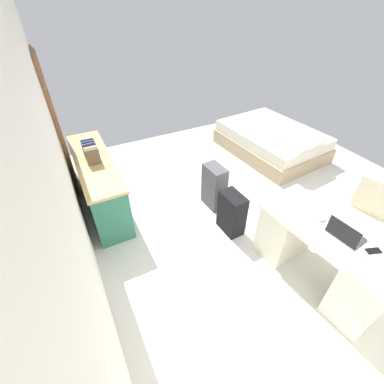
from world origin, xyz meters
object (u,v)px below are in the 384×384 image
at_px(figurine_small, 87,145).
at_px(office_chair, 361,223).
at_px(desk, 322,254).
at_px(laptop, 345,234).
at_px(cell_phone_near_laptop, 373,251).
at_px(credenza, 99,183).
at_px(computer_mouse, 323,219).
at_px(suitcase_spare_grey, 214,187).
at_px(bed, 271,141).
at_px(suitcase_black, 232,213).

bearing_deg(figurine_small, office_chair, -134.93).
distance_m(desk, laptop, 0.42).
height_order(laptop, cell_phone_near_laptop, laptop).
relative_size(office_chair, laptop, 2.84).
distance_m(office_chair, credenza, 3.47).
height_order(computer_mouse, cell_phone_near_laptop, computer_mouse).
distance_m(suitcase_spare_grey, laptop, 1.83).
bearing_deg(figurine_small, credenza, -179.74).
distance_m(office_chair, cell_phone_near_laptop, 0.86).
bearing_deg(computer_mouse, credenza, 34.41).
relative_size(bed, laptop, 6.07).
distance_m(suitcase_spare_grey, figurine_small, 1.91).
xyz_separation_m(credenza, suitcase_spare_grey, (-0.76, -1.48, -0.06)).
relative_size(bed, cell_phone_near_laptop, 14.77).
bearing_deg(bed, laptop, 150.87).
relative_size(computer_mouse, cell_phone_near_laptop, 0.74).
distance_m(credenza, computer_mouse, 2.94).
distance_m(suitcase_black, suitcase_spare_grey, 0.56).
relative_size(credenza, suitcase_spare_grey, 2.68).
bearing_deg(figurine_small, desk, -145.80).
height_order(credenza, laptop, laptop).
bearing_deg(office_chair, suitcase_black, 51.40).
height_order(suitcase_black, cell_phone_near_laptop, cell_phone_near_laptop).
xyz_separation_m(desk, figurine_small, (2.72, 1.85, 0.46)).
distance_m(credenza, figurine_small, 0.56).
xyz_separation_m(laptop, cell_phone_near_laptop, (-0.24, -0.10, -0.04)).
bearing_deg(credenza, cell_phone_near_laptop, -144.25).
relative_size(bed, figurine_small, 18.26).
relative_size(suitcase_black, suitcase_spare_grey, 0.88).
xyz_separation_m(bed, suitcase_spare_grey, (-0.87, 1.83, 0.09)).
relative_size(credenza, figurine_small, 16.36).
distance_m(suitcase_spare_grey, computer_mouse, 1.58).
xyz_separation_m(desk, laptop, (-0.10, -0.02, 0.41)).
bearing_deg(figurine_small, bed, -94.01).
height_order(bed, suitcase_spare_grey, suitcase_spare_grey).
bearing_deg(cell_phone_near_laptop, figurine_small, 52.66).
height_order(suitcase_spare_grey, cell_phone_near_laptop, cell_phone_near_laptop).
bearing_deg(office_chair, computer_mouse, 85.94).
height_order(bed, computer_mouse, computer_mouse).
bearing_deg(computer_mouse, suitcase_black, 21.30).
height_order(suitcase_black, computer_mouse, computer_mouse).
relative_size(office_chair, suitcase_black, 1.59).
height_order(credenza, suitcase_spare_grey, credenza).
bearing_deg(suitcase_spare_grey, laptop, -170.94).
distance_m(bed, suitcase_black, 2.37).
distance_m(office_chair, laptop, 0.87).
distance_m(credenza, suitcase_spare_grey, 1.67).
distance_m(suitcase_black, laptop, 1.35).
xyz_separation_m(office_chair, suitcase_black, (0.96, 1.20, -0.12)).
height_order(credenza, computer_mouse, credenza).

